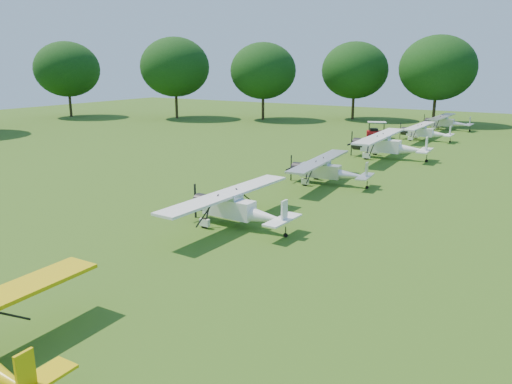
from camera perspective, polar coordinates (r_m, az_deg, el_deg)
ground at (r=26.96m, az=-2.80°, el=-4.55°), size 160.00×160.00×0.00m
tree_belt at (r=23.81m, az=4.48°, el=12.62°), size 137.36×130.27×14.52m
aircraft_3 at (r=27.45m, az=-2.31°, el=-1.60°), size 6.48×10.31×2.03m
aircraft_4 at (r=37.52m, az=8.07°, el=2.60°), size 6.30×10.04×1.97m
aircraft_5 at (r=48.96m, az=14.72°, el=5.32°), size 7.59×12.06×2.38m
aircraft_6 at (r=61.93m, az=18.65°, el=6.62°), size 6.09×9.68×1.91m
aircraft_7 at (r=73.03m, az=20.88°, el=7.56°), size 6.39×10.17×2.01m
golf_cart at (r=62.85m, az=13.54°, el=6.65°), size 2.58×2.08×1.93m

